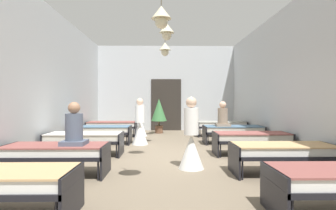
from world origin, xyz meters
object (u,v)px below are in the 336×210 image
(bed_right_row_2, at_px, (251,138))
(bed_left_row_3, at_px, (101,130))
(bed_left_row_4, at_px, (112,125))
(bed_right_row_4, at_px, (221,125))
(bed_right_row_1, at_px, (283,151))
(bed_left_row_2, at_px, (85,138))
(nurse_far_aisle, at_px, (140,123))
(patient_seated_primary, at_px, (223,117))
(nurse_near_aisle, at_px, (191,143))
(potted_plant, at_px, (159,111))
(bed_right_row_3, at_px, (233,130))
(bed_left_row_1, at_px, (56,152))
(nurse_mid_aisle, at_px, (140,128))
(patient_seated_secondary, at_px, (74,129))

(bed_right_row_2, bearing_deg, bed_left_row_3, 156.02)
(bed_left_row_4, bearing_deg, bed_right_row_4, 0.00)
(bed_right_row_1, xyz_separation_m, bed_right_row_2, (0.00, 1.90, 0.00))
(bed_left_row_2, distance_m, nurse_far_aisle, 3.97)
(bed_right_row_1, height_order, bed_left_row_4, same)
(patient_seated_primary, bearing_deg, nurse_near_aisle, -112.34)
(bed_right_row_4, xyz_separation_m, potted_plant, (-2.46, 1.02, 0.49))
(bed_left_row_3, relative_size, bed_right_row_4, 1.00)
(bed_left_row_4, height_order, nurse_near_aisle, nurse_near_aisle)
(bed_right_row_3, bearing_deg, nurse_far_aisle, 148.88)
(bed_left_row_2, bearing_deg, bed_left_row_1, -90.00)
(nurse_mid_aisle, bearing_deg, patient_seated_secondary, 169.39)
(bed_right_row_1, relative_size, nurse_near_aisle, 1.28)
(bed_right_row_2, height_order, nurse_mid_aisle, nurse_mid_aisle)
(bed_left_row_3, bearing_deg, potted_plant, 58.11)
(bed_right_row_3, bearing_deg, bed_right_row_2, -90.00)
(bed_left_row_1, distance_m, nurse_mid_aisle, 3.87)
(nurse_mid_aisle, bearing_deg, bed_right_row_2, -116.92)
(bed_right_row_2, height_order, potted_plant, potted_plant)
(bed_left_row_4, height_order, nurse_mid_aisle, nurse_mid_aisle)
(nurse_mid_aisle, bearing_deg, bed_left_row_3, 86.63)
(bed_right_row_4, bearing_deg, bed_left_row_2, -138.34)
(bed_right_row_3, distance_m, patient_seated_primary, 0.56)
(bed_left_row_1, xyz_separation_m, potted_plant, (1.81, 6.72, 0.49))
(nurse_mid_aisle, relative_size, potted_plant, 1.01)
(bed_left_row_4, height_order, potted_plant, potted_plant)
(bed_left_row_1, relative_size, nurse_mid_aisle, 1.28)
(bed_right_row_1, relative_size, potted_plant, 1.29)
(bed_right_row_3, height_order, nurse_mid_aisle, nurse_mid_aisle)
(bed_right_row_1, height_order, bed_right_row_2, same)
(nurse_near_aisle, xyz_separation_m, patient_seated_secondary, (-2.23, -0.49, 0.34))
(bed_left_row_1, relative_size, nurse_far_aisle, 1.28)
(bed_right_row_1, relative_size, bed_left_row_2, 1.00)
(bed_left_row_1, height_order, nurse_near_aisle, nurse_near_aisle)
(bed_left_row_3, distance_m, nurse_far_aisle, 2.21)
(bed_left_row_1, relative_size, bed_right_row_3, 1.00)
(bed_right_row_2, bearing_deg, bed_left_row_4, 138.34)
(bed_left_row_3, bearing_deg, bed_right_row_2, -23.98)
(potted_plant, bearing_deg, bed_right_row_4, -22.49)
(bed_right_row_2, xyz_separation_m, bed_right_row_3, (0.00, 1.90, 0.00))
(patient_seated_secondary, bearing_deg, bed_right_row_1, 0.31)
(bed_right_row_1, xyz_separation_m, potted_plant, (-2.46, 6.72, 0.49))
(bed_left_row_1, distance_m, patient_seated_primary, 5.43)
(bed_left_row_1, relative_size, bed_right_row_4, 1.00)
(nurse_mid_aisle, xyz_separation_m, nurse_far_aisle, (-0.15, 2.06, 0.00))
(bed_left_row_2, xyz_separation_m, bed_left_row_4, (0.00, 3.80, 0.00))
(patient_seated_primary, bearing_deg, bed_left_row_1, -136.43)
(bed_left_row_3, xyz_separation_m, bed_right_row_4, (4.27, 1.90, 0.00))
(bed_right_row_2, xyz_separation_m, nurse_far_aisle, (-3.17, 3.81, 0.09))
(bed_right_row_2, relative_size, patient_seated_primary, 2.38)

